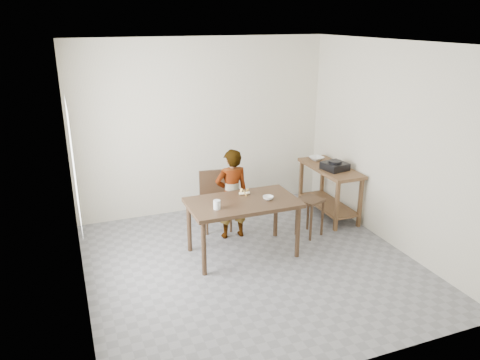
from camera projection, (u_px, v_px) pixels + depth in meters
name	position (u px, v px, depth m)	size (l,w,h in m)	color
floor	(251.00, 265.00, 5.94)	(4.00, 4.00, 0.04)	gray
ceiling	(253.00, 41.00, 5.03)	(4.00, 4.00, 0.04)	white
wall_back	(202.00, 127.00, 7.26)	(4.00, 0.04, 2.70)	silver
wall_front	(350.00, 233.00, 3.71)	(4.00, 0.04, 2.70)	silver
wall_left	(71.00, 183.00, 4.79)	(0.04, 4.00, 2.70)	silver
wall_right	(393.00, 146.00, 6.18)	(0.04, 4.00, 2.70)	silver
window_pane	(73.00, 164.00, 4.94)	(0.02, 1.10, 1.30)	white
dining_table	(243.00, 228.00, 6.07)	(1.40, 0.80, 0.75)	#3F2B1B
prep_counter	(329.00, 191.00, 7.27)	(0.50, 1.20, 0.80)	brown
child	(232.00, 194.00, 6.47)	(0.47, 0.31, 1.29)	white
dining_chair	(216.00, 202.00, 6.79)	(0.41, 0.41, 0.85)	#3F2B1B
stool	(309.00, 217.00, 6.64)	(0.31, 0.31, 0.55)	#3F2B1B
glass_tumbler	(217.00, 205.00, 5.68)	(0.09, 0.09, 0.11)	white
small_bowl	(268.00, 198.00, 5.99)	(0.14, 0.14, 0.04)	white
banana	(244.00, 193.00, 6.14)	(0.16, 0.11, 0.06)	#DAC250
serving_bowl	(316.00, 158.00, 7.46)	(0.22, 0.22, 0.06)	white
gas_burner	(335.00, 166.00, 6.98)	(0.33, 0.33, 0.11)	black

